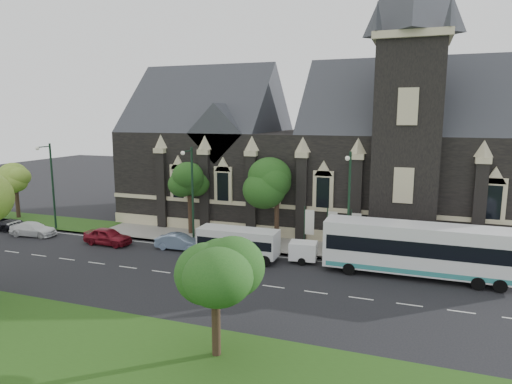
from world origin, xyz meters
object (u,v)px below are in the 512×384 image
at_px(street_lamp_far, 51,182).
at_px(shuttle_bus, 238,242).
at_px(street_lamp_mid, 191,191).
at_px(tree_walk_left, 192,178).
at_px(tour_coach, 417,249).
at_px(street_lamp_near, 349,200).
at_px(box_trailer, 303,251).
at_px(banner_flag_left, 308,225).
at_px(tree_park_east, 220,265).
at_px(car_far_red, 108,236).
at_px(banner_flag_center, 330,226).
at_px(banner_flag_right, 354,228).
at_px(car_far_white, 33,229).
at_px(sedan, 179,242).
at_px(tree_walk_far, 18,179).
at_px(tree_walk_right, 280,181).
at_px(car_far_black, 1,223).

xyz_separation_m(street_lamp_far, shuttle_bus, (21.45, -2.29, -3.61)).
xyz_separation_m(street_lamp_mid, street_lamp_far, (-16.00, 0.00, 0.00)).
xyz_separation_m(tree_walk_left, tour_coach, (21.12, -5.15, -3.60)).
xyz_separation_m(street_lamp_near, street_lamp_far, (-30.00, 0.00, 0.00)).
bearing_deg(box_trailer, banner_flag_left, 91.27).
bearing_deg(tree_park_east, tour_coach, 58.41).
relative_size(tour_coach, shuttle_bus, 2.01).
relative_size(street_lamp_mid, tour_coach, 0.67).
relative_size(banner_flag_left, car_far_red, 0.88).
relative_size(street_lamp_mid, box_trailer, 2.81).
distance_m(banner_flag_center, banner_flag_right, 2.00).
relative_size(banner_flag_right, shuttle_bus, 0.60).
relative_size(banner_flag_right, car_far_white, 0.86).
xyz_separation_m(street_lamp_mid, shuttle_bus, (5.45, -2.29, -3.61)).
relative_size(tree_park_east, banner_flag_left, 1.57).
distance_m(street_lamp_mid, banner_flag_center, 12.73).
height_order(street_lamp_near, car_far_white, street_lamp_near).
distance_m(tree_walk_left, banner_flag_right, 16.52).
xyz_separation_m(street_lamp_near, car_far_red, (-21.53, -2.35, -4.33)).
xyz_separation_m(tour_coach, sedan, (-19.88, 0.05, -1.43)).
distance_m(tree_park_east, tree_walk_far, 39.20).
bearing_deg(car_far_white, tree_walk_right, -83.17).
height_order(street_lamp_mid, street_lamp_far, same).
xyz_separation_m(street_lamp_far, banner_flag_left, (26.29, 1.91, -2.73)).
relative_size(tree_walk_far, banner_flag_center, 1.57).
relative_size(tree_park_east, shuttle_bus, 0.94).
height_order(tree_walk_right, tour_coach, tree_walk_right).
bearing_deg(box_trailer, street_lamp_far, 171.54).
bearing_deg(car_far_red, tree_walk_left, -42.56).
distance_m(tour_coach, car_far_black, 41.00).
height_order(tree_walk_far, banner_flag_center, tree_walk_far).
relative_size(street_lamp_far, sedan, 2.12).
relative_size(street_lamp_far, shuttle_bus, 1.34).
xyz_separation_m(street_lamp_mid, car_far_red, (-7.53, -2.35, -4.33)).
relative_size(shuttle_bus, sedan, 1.58).
distance_m(street_lamp_near, car_far_white, 30.83).
xyz_separation_m(banner_flag_center, car_far_white, (-28.71, -4.23, -1.71)).
bearing_deg(car_far_white, shuttle_bus, -97.18).
bearing_deg(banner_flag_right, banner_flag_center, 180.00).
distance_m(sedan, car_far_black, 21.10).
bearing_deg(sedan, banner_flag_left, -76.61).
xyz_separation_m(sedan, car_far_red, (-6.97, -0.85, 0.08)).
distance_m(banner_flag_left, car_far_red, 18.39).
bearing_deg(banner_flag_center, shuttle_bus, -148.49).
xyz_separation_m(shuttle_bus, sedan, (-6.00, 0.79, -0.80)).
distance_m(street_lamp_far, banner_flag_center, 28.48).
bearing_deg(tree_walk_right, sedan, -146.62).
height_order(banner_flag_left, box_trailer, banner_flag_left).
distance_m(tree_walk_right, tree_walk_left, 9.01).
distance_m(car_far_white, car_far_black, 5.31).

